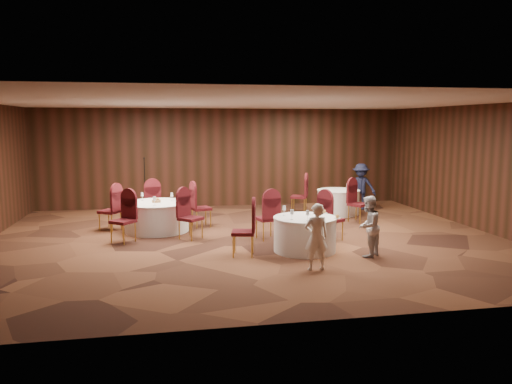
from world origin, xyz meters
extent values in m
plane|color=black|center=(0.00, 0.00, 0.00)|extent=(12.00, 12.00, 0.00)
plane|color=silver|center=(0.00, 0.00, 3.20)|extent=(12.00, 12.00, 0.00)
plane|color=black|center=(0.00, 5.00, 1.60)|extent=(12.00, 0.00, 12.00)
plane|color=black|center=(0.00, -5.00, 1.60)|extent=(12.00, 0.00, 12.00)
plane|color=black|center=(6.00, 0.00, 1.60)|extent=(0.00, 10.00, 10.00)
cylinder|color=white|center=(0.99, -1.27, 0.36)|extent=(1.32, 1.32, 0.72)
cylinder|color=white|center=(0.99, -1.27, 0.72)|extent=(1.35, 1.35, 0.03)
cylinder|color=white|center=(-2.15, 1.35, 0.36)|extent=(1.60, 1.60, 0.72)
cylinder|color=white|center=(-2.15, 1.35, 0.72)|extent=(1.63, 1.63, 0.03)
cylinder|color=white|center=(3.21, 2.80, 0.36)|extent=(1.25, 1.25, 0.72)
cylinder|color=white|center=(3.21, 2.80, 0.72)|extent=(1.28, 1.28, 0.03)
cylinder|color=silver|center=(1.33, -0.98, 0.74)|extent=(0.06, 0.06, 0.01)
cylinder|color=silver|center=(1.33, -0.98, 0.80)|extent=(0.01, 0.01, 0.11)
cone|color=silver|center=(1.33, -0.98, 0.91)|extent=(0.08, 0.08, 0.10)
cylinder|color=silver|center=(0.59, -1.00, 0.74)|extent=(0.06, 0.06, 0.01)
cylinder|color=silver|center=(0.59, -1.00, 0.80)|extent=(0.01, 0.01, 0.11)
cone|color=silver|center=(0.59, -1.00, 0.91)|extent=(0.08, 0.08, 0.10)
cylinder|color=silver|center=(0.64, -1.50, 0.74)|extent=(0.06, 0.06, 0.01)
cylinder|color=silver|center=(0.64, -1.50, 0.80)|extent=(0.01, 0.01, 0.11)
cone|color=silver|center=(0.64, -1.50, 0.91)|extent=(0.08, 0.08, 0.10)
cylinder|color=silver|center=(0.92, -1.67, 0.74)|extent=(0.06, 0.06, 0.01)
cylinder|color=silver|center=(0.92, -1.67, 0.80)|extent=(0.01, 0.01, 0.11)
cone|color=silver|center=(0.92, -1.67, 0.91)|extent=(0.08, 0.08, 0.10)
cylinder|color=white|center=(1.02, -1.80, 0.75)|extent=(0.15, 0.15, 0.01)
sphere|color=#9E6B33|center=(1.02, -1.80, 0.79)|extent=(0.08, 0.08, 0.08)
cylinder|color=white|center=(1.60, -1.55, 0.75)|extent=(0.15, 0.15, 0.01)
sphere|color=#9E6B33|center=(1.60, -1.55, 0.79)|extent=(0.08, 0.08, 0.08)
cylinder|color=white|center=(1.52, -0.93, 0.75)|extent=(0.15, 0.15, 0.01)
sphere|color=#9E6B33|center=(1.52, -0.93, 0.79)|extent=(0.08, 0.08, 0.08)
cylinder|color=silver|center=(-1.75, 1.52, 0.74)|extent=(0.06, 0.06, 0.01)
cylinder|color=silver|center=(-1.75, 1.52, 0.80)|extent=(0.01, 0.01, 0.11)
cone|color=silver|center=(-1.75, 1.52, 0.91)|extent=(0.08, 0.08, 0.10)
cylinder|color=silver|center=(-2.51, 1.69, 0.74)|extent=(0.06, 0.06, 0.01)
cylinder|color=silver|center=(-2.51, 1.69, 0.80)|extent=(0.01, 0.01, 0.11)
cone|color=silver|center=(-2.51, 1.69, 0.91)|extent=(0.08, 0.08, 0.10)
cylinder|color=silver|center=(-2.18, 0.91, 0.74)|extent=(0.06, 0.06, 0.01)
cylinder|color=silver|center=(-2.18, 0.91, 0.80)|extent=(0.01, 0.01, 0.11)
cone|color=silver|center=(-2.18, 0.91, 0.91)|extent=(0.08, 0.08, 0.10)
cylinder|color=brown|center=(-2.15, 1.35, 0.77)|extent=(0.22, 0.22, 0.06)
sphere|color=#9E6B33|center=(-2.18, 1.37, 0.83)|extent=(0.07, 0.07, 0.07)
sphere|color=#9E6B33|center=(-2.11, 1.33, 0.83)|extent=(0.07, 0.07, 0.07)
cylinder|color=silver|center=(3.40, 2.55, 0.74)|extent=(0.06, 0.06, 0.01)
cylinder|color=silver|center=(3.40, 2.55, 0.80)|extent=(0.01, 0.01, 0.11)
cone|color=silver|center=(3.40, 2.55, 0.91)|extent=(0.08, 0.08, 0.10)
cylinder|color=black|center=(-2.50, 3.71, 0.01)|extent=(0.24, 0.24, 0.02)
cylinder|color=black|center=(-2.50, 3.71, 0.87)|extent=(0.02, 0.02, 1.71)
cylinder|color=black|center=(-2.50, 3.76, 1.70)|extent=(0.04, 0.12, 0.04)
imported|color=white|center=(0.80, -2.65, 0.63)|extent=(0.47, 0.31, 1.26)
imported|color=silver|center=(2.14, -1.92, 0.63)|extent=(0.77, 0.77, 1.26)
imported|color=black|center=(4.20, 3.48, 0.73)|extent=(1.09, 0.92, 1.46)
camera|label=1|loc=(-1.96, -11.33, 2.71)|focal=35.00mm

